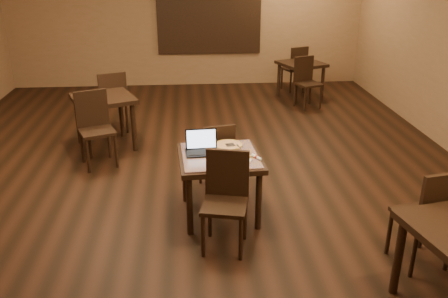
{
  "coord_description": "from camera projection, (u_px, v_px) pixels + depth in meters",
  "views": [
    {
      "loc": [
        -0.04,
        -6.0,
        2.86
      ],
      "look_at": [
        0.35,
        -1.14,
        0.85
      ],
      "focal_mm": 38.0,
      "sensor_mm": 36.0,
      "label": 1
    }
  ],
  "objects": [
    {
      "name": "mural",
      "position": [
        209.0,
        17.0,
        10.64
      ],
      "size": [
        2.34,
        0.05,
        1.64
      ],
      "color": "#296399",
      "rests_on": "wall_back"
    },
    {
      "name": "other_table_c_chair_far",
      "position": [
        431.0,
        213.0,
        4.45
      ],
      "size": [
        0.54,
        0.54,
        1.07
      ],
      "rotation": [
        0.0,
        0.0,
        3.33
      ],
      "color": "black",
      "rests_on": "ground"
    },
    {
      "name": "ground",
      "position": [
        193.0,
        175.0,
        6.62
      ],
      "size": [
        10.0,
        10.0,
        0.0
      ],
      "primitive_type": "plane",
      "color": "black",
      "rests_on": "ground"
    },
    {
      "name": "pizza_slice",
      "position": [
        241.0,
        159.0,
        5.19
      ],
      "size": [
        0.24,
        0.24,
        0.02
      ],
      "primitive_type": null,
      "rotation": [
        0.0,
        0.0,
        0.27
      ],
      "color": "#FAECA6",
      "rests_on": "plate"
    },
    {
      "name": "other_table_a_chair_near",
      "position": [
        306.0,
        79.0,
        9.39
      ],
      "size": [
        0.56,
        0.56,
        1.0
      ],
      "rotation": [
        0.0,
        0.0,
        0.36
      ],
      "color": "black",
      "rests_on": "ground"
    },
    {
      "name": "wall_back",
      "position": [
        187.0,
        19.0,
        10.66
      ],
      "size": [
        8.0,
        0.02,
        3.0
      ],
      "primitive_type": "cube",
      "color": "#8F6949",
      "rests_on": "ground"
    },
    {
      "name": "other_table_b_chair_near",
      "position": [
        95.0,
        124.0,
        6.79
      ],
      "size": [
        0.61,
        0.61,
        1.07
      ],
      "rotation": [
        0.0,
        0.0,
        0.39
      ],
      "color": "black",
      "rests_on": "ground"
    },
    {
      "name": "spatula",
      "position": [
        230.0,
        145.0,
        5.55
      ],
      "size": [
        0.14,
        0.26,
        0.01
      ],
      "primitive_type": "cube",
      "rotation": [
        0.0,
        0.0,
        0.19
      ],
      "color": "silver",
      "rests_on": "pizza_whole"
    },
    {
      "name": "chair_main_near",
      "position": [
        226.0,
        194.0,
        4.85
      ],
      "size": [
        0.54,
        0.54,
        1.03
      ],
      "rotation": [
        0.0,
        0.0,
        -0.23
      ],
      "color": "black",
      "rests_on": "ground"
    },
    {
      "name": "pizza_pan",
      "position": [
        228.0,
        146.0,
        5.57
      ],
      "size": [
        0.34,
        0.34,
        0.01
      ],
      "primitive_type": "cylinder",
      "color": "silver",
      "rests_on": "tiled_table"
    },
    {
      "name": "tiled_table",
      "position": [
        220.0,
        163.0,
        5.39
      ],
      "size": [
        0.97,
        0.97,
        0.76
      ],
      "rotation": [
        0.0,
        0.0,
        0.06
      ],
      "color": "black",
      "rests_on": "ground"
    },
    {
      "name": "chair_main_far",
      "position": [
        218.0,
        153.0,
        6.01
      ],
      "size": [
        0.47,
        0.47,
        0.92
      ],
      "rotation": [
        0.0,
        0.0,
        3.34
      ],
      "color": "black",
      "rests_on": "ground"
    },
    {
      "name": "laptop",
      "position": [
        202.0,
        146.0,
        5.41
      ],
      "size": [
        0.38,
        0.3,
        0.25
      ],
      "rotation": [
        0.0,
        0.0,
        0.06
      ],
      "color": "black",
      "rests_on": "tiled_table"
    },
    {
      "name": "pizza_whole",
      "position": [
        228.0,
        145.0,
        5.57
      ],
      "size": [
        0.33,
        0.33,
        0.02
      ],
      "color": "#FAECA6",
      "rests_on": "pizza_pan"
    },
    {
      "name": "other_table_b",
      "position": [
        104.0,
        105.0,
        7.35
      ],
      "size": [
        1.15,
        1.15,
        0.83
      ],
      "rotation": [
        0.0,
        0.0,
        0.39
      ],
      "color": "black",
      "rests_on": "ground"
    },
    {
      "name": "napkin_roll",
      "position": [
        257.0,
        157.0,
        5.24
      ],
      "size": [
        0.1,
        0.15,
        0.04
      ],
      "rotation": [
        0.0,
        0.0,
        0.5
      ],
      "color": "white",
      "rests_on": "tiled_table"
    },
    {
      "name": "other_table_a",
      "position": [
        301.0,
        69.0,
        9.9
      ],
      "size": [
        1.06,
        1.06,
        0.77
      ],
      "rotation": [
        0.0,
        0.0,
        0.36
      ],
      "color": "black",
      "rests_on": "ground"
    },
    {
      "name": "other_table_a_chair_far",
      "position": [
        296.0,
        66.0,
        10.48
      ],
      "size": [
        0.56,
        0.56,
        1.0
      ],
      "rotation": [
        0.0,
        0.0,
        3.5
      ],
      "color": "black",
      "rests_on": "ground"
    },
    {
      "name": "plate",
      "position": [
        241.0,
        160.0,
        5.19
      ],
      "size": [
        0.23,
        0.23,
        0.01
      ],
      "primitive_type": "cylinder",
      "color": "white",
      "rests_on": "tiled_table"
    },
    {
      "name": "other_table_b_chair_far",
      "position": [
        112.0,
        99.0,
        7.96
      ],
      "size": [
        0.61,
        0.61,
        1.07
      ],
      "rotation": [
        0.0,
        0.0,
        3.53
      ],
      "color": "black",
      "rests_on": "ground"
    }
  ]
}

